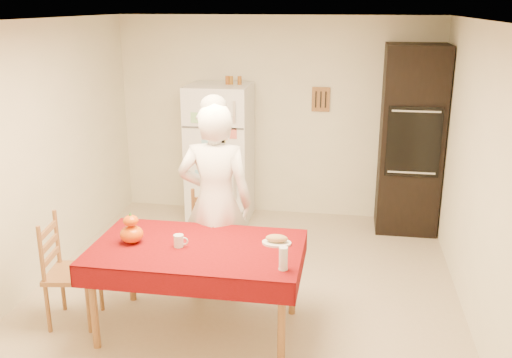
% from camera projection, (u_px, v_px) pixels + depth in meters
% --- Properties ---
extents(floor, '(4.50, 4.50, 0.00)m').
position_uv_depth(floor, '(244.00, 292.00, 5.43)').
color(floor, tan).
rests_on(floor, ground).
extents(room_shell, '(4.02, 4.52, 2.51)m').
position_uv_depth(room_shell, '(243.00, 125.00, 4.95)').
color(room_shell, beige).
rests_on(room_shell, ground).
extents(refrigerator, '(0.75, 0.74, 1.70)m').
position_uv_depth(refrigerator, '(220.00, 154.00, 7.05)').
color(refrigerator, white).
rests_on(refrigerator, floor).
extents(oven_cabinet, '(0.70, 0.62, 2.20)m').
position_uv_depth(oven_cabinet, '(411.00, 140.00, 6.66)').
color(oven_cabinet, black).
rests_on(oven_cabinet, floor).
extents(dining_table, '(1.70, 1.00, 0.76)m').
position_uv_depth(dining_table, '(197.00, 254.00, 4.61)').
color(dining_table, brown).
rests_on(dining_table, floor).
extents(chair_far, '(0.50, 0.48, 0.95)m').
position_uv_depth(chair_far, '(212.00, 236.00, 5.44)').
color(chair_far, brown).
rests_on(chair_far, floor).
extents(chair_left, '(0.46, 0.47, 0.95)m').
position_uv_depth(chair_left, '(64.00, 267.00, 4.80)').
color(chair_left, brown).
rests_on(chair_left, floor).
extents(seated_woman, '(0.69, 0.47, 1.84)m').
position_uv_depth(seated_woman, '(216.00, 203.00, 5.10)').
color(seated_woman, white).
rests_on(seated_woman, floor).
extents(coffee_mug, '(0.08, 0.08, 0.10)m').
position_uv_depth(coffee_mug, '(179.00, 241.00, 4.57)').
color(coffee_mug, silver).
rests_on(coffee_mug, dining_table).
extents(pumpkin_lower, '(0.19, 0.19, 0.14)m').
position_uv_depth(pumpkin_lower, '(132.00, 234.00, 4.64)').
color(pumpkin_lower, '#E44305').
rests_on(pumpkin_lower, dining_table).
extents(pumpkin_upper, '(0.12, 0.12, 0.09)m').
position_uv_depth(pumpkin_upper, '(131.00, 221.00, 4.61)').
color(pumpkin_upper, '#ED3405').
rests_on(pumpkin_upper, pumpkin_lower).
extents(wine_glass, '(0.07, 0.07, 0.18)m').
position_uv_depth(wine_glass, '(283.00, 258.00, 4.16)').
color(wine_glass, silver).
rests_on(wine_glass, dining_table).
extents(bread_plate, '(0.24, 0.24, 0.02)m').
position_uv_depth(bread_plate, '(277.00, 243.00, 4.63)').
color(bread_plate, white).
rests_on(bread_plate, dining_table).
extents(bread_loaf, '(0.18, 0.10, 0.06)m').
position_uv_depth(bread_loaf, '(277.00, 238.00, 4.62)').
color(bread_loaf, '#9E814D').
rests_on(bread_loaf, bread_plate).
extents(spice_jar_left, '(0.05, 0.05, 0.10)m').
position_uv_depth(spice_jar_left, '(227.00, 80.00, 6.81)').
color(spice_jar_left, '#924C1A').
rests_on(spice_jar_left, refrigerator).
extents(spice_jar_mid, '(0.05, 0.05, 0.10)m').
position_uv_depth(spice_jar_mid, '(231.00, 80.00, 6.81)').
color(spice_jar_mid, '#8F591A').
rests_on(spice_jar_mid, refrigerator).
extents(spice_jar_right, '(0.05, 0.05, 0.10)m').
position_uv_depth(spice_jar_right, '(240.00, 80.00, 6.79)').
color(spice_jar_right, brown).
rests_on(spice_jar_right, refrigerator).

